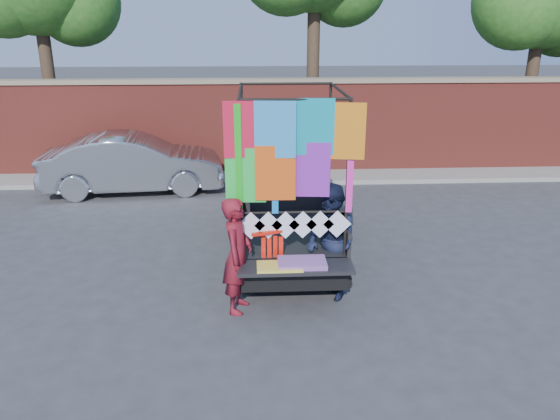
{
  "coord_description": "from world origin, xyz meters",
  "views": [
    {
      "loc": [
        -0.79,
        -7.9,
        4.08
      ],
      "look_at": [
        -0.39,
        -0.22,
        1.4
      ],
      "focal_mm": 35.0,
      "sensor_mm": 36.0,
      "label": 1
    }
  ],
  "objects_px": {
    "woman": "(237,255)",
    "man": "(331,242)",
    "pickup_truck": "(284,204)",
    "sedan": "(133,163)"
  },
  "relations": [
    {
      "from": "man",
      "to": "pickup_truck",
      "type": "bearing_deg",
      "value": 163.67
    },
    {
      "from": "sedan",
      "to": "man",
      "type": "distance_m",
      "value": 7.06
    },
    {
      "from": "pickup_truck",
      "to": "man",
      "type": "relative_size",
      "value": 2.73
    },
    {
      "from": "woman",
      "to": "man",
      "type": "distance_m",
      "value": 1.45
    },
    {
      "from": "woman",
      "to": "pickup_truck",
      "type": "bearing_deg",
      "value": -5.09
    },
    {
      "from": "sedan",
      "to": "woman",
      "type": "bearing_deg",
      "value": -161.35
    },
    {
      "from": "woman",
      "to": "man",
      "type": "xyz_separation_m",
      "value": [
        1.41,
        0.35,
        0.03
      ]
    },
    {
      "from": "pickup_truck",
      "to": "sedan",
      "type": "bearing_deg",
      "value": 135.17
    },
    {
      "from": "pickup_truck",
      "to": "man",
      "type": "height_order",
      "value": "pickup_truck"
    },
    {
      "from": "woman",
      "to": "sedan",
      "type": "bearing_deg",
      "value": 36.82
    }
  ]
}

